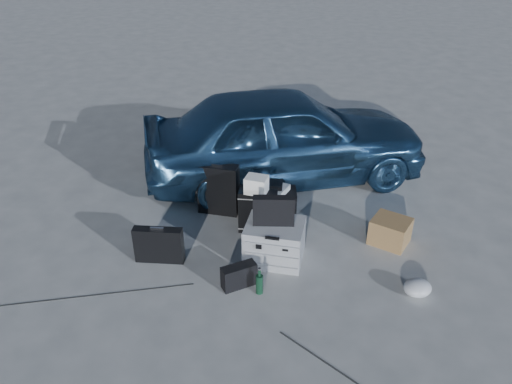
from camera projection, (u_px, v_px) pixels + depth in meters
The scene contains 15 objects.
ground at pixel (263, 275), 5.00m from camera, with size 60.00×60.00×0.00m, color #A8A8A3.
car at pixel (285, 135), 6.49m from camera, with size 1.47×3.64×1.24m, color #305B85.
pelican_case at pixel (275, 242), 5.14m from camera, with size 0.58×0.48×0.42m, color #ABADB0.
laptop_bag at pixel (274, 211), 4.97m from camera, with size 0.42×0.10×0.31m, color black.
briefcase at pixel (159, 245), 5.12m from camera, with size 0.51×0.11×0.39m, color black.
suitcase_left at pixel (218, 189), 5.89m from camera, with size 0.48×0.17×0.62m, color black.
suitcase_right at pixel (258, 211), 5.56m from camera, with size 0.43×0.15×0.51m, color black.
white_carton at pixel (256, 185), 5.38m from camera, with size 0.23×0.19×0.19m, color white.
duffel_bag at pixel (268, 203), 5.90m from camera, with size 0.67×0.29×0.33m, color black.
flat_box_white at pixel (269, 189), 5.79m from camera, with size 0.40×0.30×0.07m, color white.
flat_box_black at pixel (271, 184), 5.74m from camera, with size 0.27×0.20×0.06m, color black.
cardboard_box at pixel (390, 231), 5.42m from camera, with size 0.39×0.34×0.29m, color olive.
plastic_bag at pixel (417, 288), 4.73m from camera, with size 0.27×0.23×0.15m, color silver.
messenger_bag at pixel (239, 276), 4.81m from camera, with size 0.34×0.13×0.24m, color black.
green_bottle at pixel (259, 281), 4.71m from camera, with size 0.07×0.07×0.28m, color black.
Camera 1 is at (0.48, -3.88, 3.23)m, focal length 35.00 mm.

